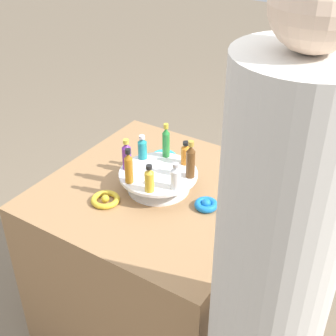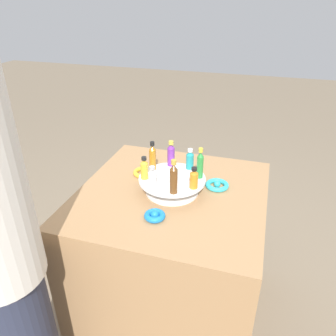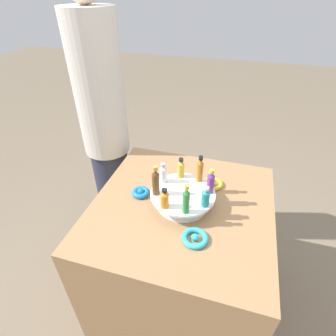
{
  "view_description": "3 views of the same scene",
  "coord_description": "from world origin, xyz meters",
  "views": [
    {
      "loc": [
        1.2,
        0.81,
        1.74
      ],
      "look_at": [
        0.05,
        0.08,
        0.88
      ],
      "focal_mm": 50.0,
      "sensor_mm": 36.0,
      "label": 1
    },
    {
      "loc": [
        -0.34,
        1.19,
        1.51
      ],
      "look_at": [
        0.01,
        0.02,
        0.86
      ],
      "focal_mm": 35.0,
      "sensor_mm": 36.0,
      "label": 2
    },
    {
      "loc": [
        -0.87,
        -0.18,
        1.57
      ],
      "look_at": [
        0.06,
        0.09,
        0.88
      ],
      "focal_mm": 28.0,
      "sensor_mm": 36.0,
      "label": 3
    }
  ],
  "objects": [
    {
      "name": "person_figure",
      "position": [
        0.41,
        0.59,
        0.83
      ],
      "size": [
        0.28,
        0.28,
        1.64
      ],
      "rotation": [
        0.0,
        0.0,
        -2.18
      ],
      "color": "#282D42",
      "rests_on": "ground_plane"
    },
    {
      "name": "bottle_teal",
      "position": [
        -0.05,
        -0.11,
        0.85
      ],
      "size": [
        0.03,
        0.03,
        0.1
      ],
      "color": "teal",
      "rests_on": "display_stand"
    },
    {
      "name": "bottle_green",
      "position": [
        -0.11,
        -0.04,
        0.87
      ],
      "size": [
        0.03,
        0.03,
        0.14
      ],
      "color": "#288438",
      "rests_on": "display_stand"
    },
    {
      "name": "bottle_orange",
      "position": [
        -0.11,
        0.05,
        0.85
      ],
      "size": [
        0.04,
        0.04,
        0.09
      ],
      "color": "orange",
      "rests_on": "display_stand"
    },
    {
      "name": "display_stand",
      "position": [
        0.0,
        0.0,
        0.77
      ],
      "size": [
        0.29,
        0.29,
        0.07
      ],
      "color": "white",
      "rests_on": "party_table"
    },
    {
      "name": "ribbon_bow_gold",
      "position": [
        0.18,
        -0.11,
        0.74
      ],
      "size": [
        0.1,
        0.1,
        0.03
      ],
      "color": "gold",
      "rests_on": "party_table"
    },
    {
      "name": "party_table",
      "position": [
        0.0,
        0.0,
        0.37
      ],
      "size": [
        0.82,
        0.82,
        0.73
      ],
      "color": "#9E754C",
      "rests_on": "ground_plane"
    },
    {
      "name": "bottle_amber",
      "position": [
        0.11,
        -0.05,
        0.86
      ],
      "size": [
        0.03,
        0.03,
        0.13
      ],
      "color": "#AD6B19",
      "rests_on": "display_stand"
    },
    {
      "name": "bottle_purple",
      "position": [
        0.04,
        -0.11,
        0.86
      ],
      "size": [
        0.03,
        0.03,
        0.12
      ],
      "color": "#702D93",
      "rests_on": "display_stand"
    },
    {
      "name": "bottle_gold",
      "position": [
        0.11,
        0.04,
        0.85
      ],
      "size": [
        0.03,
        0.03,
        0.1
      ],
      "color": "gold",
      "rests_on": "display_stand"
    },
    {
      "name": "bottle_clear",
      "position": [
        0.05,
        0.11,
        0.85
      ],
      "size": [
        0.03,
        0.03,
        0.1
      ],
      "color": "silver",
      "rests_on": "display_stand"
    },
    {
      "name": "ribbon_bow_teal",
      "position": [
        -0.19,
        -0.1,
        0.74
      ],
      "size": [
        0.11,
        0.11,
        0.03
      ],
      "color": "#2DB7CC",
      "rests_on": "party_table"
    },
    {
      "name": "ribbon_bow_blue",
      "position": [
        0.01,
        0.21,
        0.75
      ],
      "size": [
        0.08,
        0.08,
        0.03
      ],
      "color": "blue",
      "rests_on": "party_table"
    },
    {
      "name": "bottle_brown",
      "position": [
        -0.04,
        0.11,
        0.87
      ],
      "size": [
        0.03,
        0.03,
        0.15
      ],
      "color": "brown",
      "rests_on": "display_stand"
    },
    {
      "name": "ground_plane",
      "position": [
        0.0,
        0.0,
        0.0
      ],
      "size": [
        12.0,
        12.0,
        0.0
      ],
      "primitive_type": "plane",
      "color": "#756651"
    }
  ]
}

